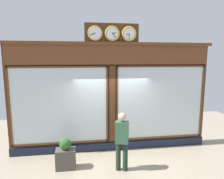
# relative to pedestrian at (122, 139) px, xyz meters

# --- Properties ---
(shop_facade) EXTENTS (6.88, 0.42, 4.28)m
(shop_facade) POSITION_rel_pedestrian_xyz_m (0.09, -1.44, 0.94)
(shop_facade) COLOR #4C2B16
(shop_facade) RESTS_ON ground_plane
(pedestrian) EXTENTS (0.41, 0.32, 1.69)m
(pedestrian) POSITION_rel_pedestrian_xyz_m (0.00, 0.00, 0.00)
(pedestrian) COLOR #1C2F21
(pedestrian) RESTS_ON ground_plane
(planter_box) EXTENTS (0.56, 0.36, 0.58)m
(planter_box) POSITION_rel_pedestrian_xyz_m (1.59, -0.33, -0.64)
(planter_box) COLOR #4C4742
(planter_box) RESTS_ON ground_plane
(planter_shrub) EXTENTS (0.33, 0.33, 0.33)m
(planter_shrub) POSITION_rel_pedestrian_xyz_m (1.59, -0.33, -0.18)
(planter_shrub) COLOR #285623
(planter_shrub) RESTS_ON planter_box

